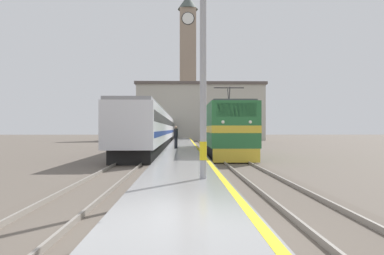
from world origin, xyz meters
TOP-DOWN VIEW (x-y plane):
  - ground_plane at (0.00, 30.00)m, footprint 200.00×200.00m
  - platform at (0.00, 25.00)m, footprint 2.89×140.00m
  - rail_track_near at (3.14, 25.00)m, footprint 2.83×140.00m
  - rail_track_far at (-3.00, 25.00)m, footprint 2.83×140.00m
  - locomotive_train at (3.14, 21.80)m, footprint 2.92×14.72m
  - passenger_train at (-3.00, 36.48)m, footprint 2.92×47.25m
  - catenary_mast at (0.80, 5.02)m, footprint 2.77×0.23m
  - person_on_platform at (-0.54, 23.79)m, footprint 0.34×0.34m
  - clock_tower at (1.17, 73.56)m, footprint 4.35×4.35m
  - station_building at (3.29, 63.41)m, footprint 23.49×10.08m

SIDE VIEW (x-z plane):
  - ground_plane at x=0.00m, z-range 0.00..0.00m
  - rail_track_near at x=3.14m, z-range -0.05..0.11m
  - rail_track_far at x=-3.00m, z-range -0.05..0.11m
  - platform at x=0.00m, z-range 0.00..0.44m
  - person_on_platform at x=-0.54m, z-range 0.50..2.36m
  - locomotive_train at x=3.14m, z-range -0.44..4.42m
  - passenger_train at x=-3.00m, z-range 0.15..3.96m
  - catenary_mast at x=0.80m, z-range 0.53..8.79m
  - station_building at x=3.29m, z-range 0.02..10.49m
  - clock_tower at x=1.17m, z-range 0.77..31.79m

